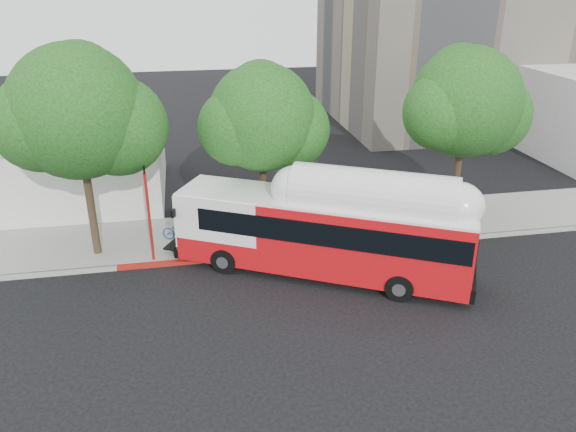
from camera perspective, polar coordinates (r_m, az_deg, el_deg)
The scene contains 10 objects.
ground at distance 23.32m, azimuth 2.24°, elevation -8.21°, with size 120.00×120.00×0.00m, color black.
sidewalk at distance 28.90m, azimuth -0.62°, elevation -1.42°, with size 60.00×5.00×0.15m, color gray.
curb_strip at distance 26.61m, azimuth 0.38°, elevation -3.74°, with size 60.00×0.30×0.15m, color gray.
red_curb_segment at distance 26.25m, azimuth -6.08°, elevation -4.27°, with size 10.00×0.32×0.16m, color #A01811.
street_tree_left at distance 25.81m, azimuth -19.54°, elevation 9.52°, with size 6.67×5.80×9.74m.
street_tree_mid at distance 26.45m, azimuth -1.78°, elevation 9.60°, with size 5.75×5.00×8.62m.
street_tree_right at distance 29.43m, azimuth 18.30°, elevation 10.57°, with size 6.21×5.40×9.18m.
low_commercial_bldg at distance 36.06m, azimuth -25.49°, elevation 4.90°, with size 16.20×10.20×4.25m.
transit_bus at distance 24.22m, azimuth 3.69°, elevation -1.91°, with size 13.10×8.48×4.02m.
signal_pole at distance 25.64m, azimuth -13.94°, elevation 0.09°, with size 0.13×0.44×4.62m.
Camera 1 is at (-4.58, -19.31, 12.25)m, focal length 35.00 mm.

